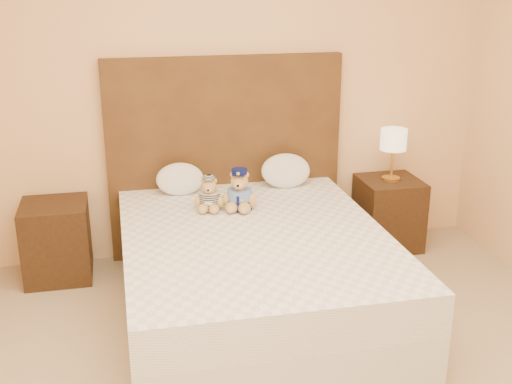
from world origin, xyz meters
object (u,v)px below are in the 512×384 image
Objects in this scene: bed at (255,273)px; pillow_right at (286,169)px; teddy_prisoner at (209,194)px; lamp at (393,142)px; teddy_police at (240,190)px; nightstand_left at (57,241)px; pillow_left at (180,178)px; nightstand_right at (388,213)px.

bed is 1.01m from pillow_right.
teddy_prisoner is at bearing 115.31° from bed.
lamp reaches higher than teddy_police.
nightstand_left is at bearing 175.85° from teddy_prisoner.
pillow_right is (-0.83, 0.03, -0.17)m from lamp.
nightstand_left is 1.62× the size of pillow_left.
pillow_right is (1.67, 0.03, 0.41)m from nightstand_left.
bed is 3.64× the size of nightstand_left.
pillow_left is at bearing 150.35° from teddy_police.
teddy_police is at bearing -136.31° from pillow_right.
lamp is at bearing 36.50° from teddy_police.
bed is at bearing -116.83° from pillow_right.
nightstand_right is 1.38× the size of lamp.
teddy_police is (1.24, -0.38, 0.42)m from nightstand_left.
nightstand_right is 1.96× the size of teddy_police.
teddy_prisoner is at bearing -68.06° from pillow_left.
pillow_left is 0.91× the size of pillow_right.
teddy_police is 0.60m from pillow_right.
lamp is 1.51m from teddy_prisoner.
nightstand_left is 1.00× the size of nightstand_right.
bed is 1.48m from nightstand_left.
pillow_right is at bearing 63.35° from teddy_police.
teddy_prisoner reaches higher than nightstand_left.
teddy_police is 0.20m from teddy_prisoner.
teddy_police is at bearing -163.15° from lamp.
nightstand_right is 1.62× the size of pillow_left.
lamp is at bearing 180.00° from nightstand_right.
nightstand_right is 1.55m from teddy_prisoner.
pillow_left is (-1.62, 0.03, -0.18)m from lamp.
teddy_police is 1.22× the size of teddy_prisoner.
pillow_left is at bearing 178.94° from nightstand_right.
nightstand_left is 1.48× the size of pillow_right.
pillow_left reaches higher than teddy_prisoner.
bed is 5.89× the size of pillow_left.
pillow_right is at bearing 45.85° from teddy_prisoner.
nightstand_right is 1.38m from teddy_police.
lamp is at bearing -1.06° from pillow_left.
lamp is at bearing 28.19° from teddy_prisoner.
lamp reaches higher than nightstand_right.
lamp is at bearing 0.00° from nightstand_left.
teddy_police reaches higher than pillow_left.
bed is at bearing -32.62° from nightstand_left.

